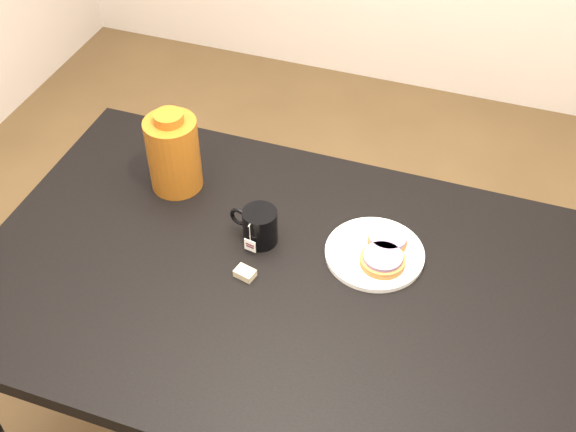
{
  "coord_description": "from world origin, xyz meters",
  "views": [
    {
      "loc": [
        0.37,
        -1.02,
        1.99
      ],
      "look_at": [
        -0.03,
        0.13,
        0.81
      ],
      "focal_mm": 45.0,
      "sensor_mm": 36.0,
      "label": 1
    }
  ],
  "objects_px": {
    "teabag_pouch": "(245,273)",
    "bagel_package": "(173,153)",
    "mug": "(259,226)",
    "table": "(281,300)",
    "plate": "(375,253)",
    "bagel_front": "(383,260)",
    "bagel_back": "(387,239)"
  },
  "relations": [
    {
      "from": "table",
      "to": "bagel_package",
      "type": "xyz_separation_m",
      "value": [
        -0.36,
        0.21,
        0.19
      ]
    },
    {
      "from": "plate",
      "to": "bagel_package",
      "type": "relative_size",
      "value": 1.05
    },
    {
      "from": "teabag_pouch",
      "to": "mug",
      "type": "bearing_deg",
      "value": 94.49
    },
    {
      "from": "teabag_pouch",
      "to": "bagel_back",
      "type": "bearing_deg",
      "value": 34.73
    },
    {
      "from": "teabag_pouch",
      "to": "plate",
      "type": "bearing_deg",
      "value": 31.21
    },
    {
      "from": "bagel_front",
      "to": "bagel_package",
      "type": "distance_m",
      "value": 0.58
    },
    {
      "from": "plate",
      "to": "mug",
      "type": "relative_size",
      "value": 1.79
    },
    {
      "from": "plate",
      "to": "teabag_pouch",
      "type": "xyz_separation_m",
      "value": [
        -0.26,
        -0.16,
        0.0
      ]
    },
    {
      "from": "plate",
      "to": "bagel_package",
      "type": "xyz_separation_m",
      "value": [
        -0.54,
        0.08,
        0.09
      ]
    },
    {
      "from": "mug",
      "to": "table",
      "type": "bearing_deg",
      "value": -37.57
    },
    {
      "from": "plate",
      "to": "teabag_pouch",
      "type": "relative_size",
      "value": 5.15
    },
    {
      "from": "table",
      "to": "bagel_front",
      "type": "height_order",
      "value": "bagel_front"
    },
    {
      "from": "table",
      "to": "teabag_pouch",
      "type": "xyz_separation_m",
      "value": [
        -0.08,
        -0.02,
        0.09
      ]
    },
    {
      "from": "mug",
      "to": "bagel_package",
      "type": "distance_m",
      "value": 0.3
    },
    {
      "from": "mug",
      "to": "bagel_back",
      "type": "bearing_deg",
      "value": 24.76
    },
    {
      "from": "table",
      "to": "plate",
      "type": "distance_m",
      "value": 0.25
    },
    {
      "from": "plate",
      "to": "bagel_back",
      "type": "height_order",
      "value": "bagel_back"
    },
    {
      "from": "table",
      "to": "bagel_back",
      "type": "distance_m",
      "value": 0.29
    },
    {
      "from": "teabag_pouch",
      "to": "bagel_package",
      "type": "relative_size",
      "value": 0.2
    },
    {
      "from": "mug",
      "to": "bagel_package",
      "type": "xyz_separation_m",
      "value": [
        -0.27,
        0.12,
        0.06
      ]
    },
    {
      "from": "table",
      "to": "plate",
      "type": "bearing_deg",
      "value": 35.76
    },
    {
      "from": "bagel_front",
      "to": "bagel_package",
      "type": "bearing_deg",
      "value": 169.24
    },
    {
      "from": "table",
      "to": "bagel_front",
      "type": "distance_m",
      "value": 0.26
    },
    {
      "from": "plate",
      "to": "bagel_front",
      "type": "distance_m",
      "value": 0.04
    },
    {
      "from": "bagel_back",
      "to": "mug",
      "type": "distance_m",
      "value": 0.3
    },
    {
      "from": "table",
      "to": "bagel_front",
      "type": "relative_size",
      "value": 10.16
    },
    {
      "from": "bagel_back",
      "to": "bagel_package",
      "type": "height_order",
      "value": "bagel_package"
    },
    {
      "from": "bagel_back",
      "to": "teabag_pouch",
      "type": "xyz_separation_m",
      "value": [
        -0.28,
        -0.2,
        -0.02
      ]
    },
    {
      "from": "bagel_front",
      "to": "bagel_package",
      "type": "relative_size",
      "value": 0.62
    },
    {
      "from": "plate",
      "to": "bagel_package",
      "type": "distance_m",
      "value": 0.56
    },
    {
      "from": "bagel_front",
      "to": "mug",
      "type": "xyz_separation_m",
      "value": [
        -0.3,
        -0.01,
        0.02
      ]
    },
    {
      "from": "bagel_front",
      "to": "teabag_pouch",
      "type": "bearing_deg",
      "value": -155.82
    }
  ]
}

